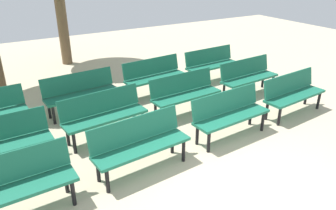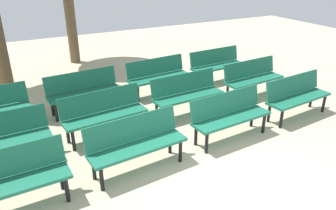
{
  "view_description": "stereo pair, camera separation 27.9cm",
  "coord_description": "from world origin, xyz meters",
  "px_view_note": "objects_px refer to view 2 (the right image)",
  "views": [
    {
      "loc": [
        -2.93,
        -2.54,
        3.17
      ],
      "look_at": [
        0.0,
        2.42,
        0.55
      ],
      "focal_mm": 34.98,
      "sensor_mm": 36.0,
      "label": 1
    },
    {
      "loc": [
        -2.69,
        -2.68,
        3.17
      ],
      "look_at": [
        0.0,
        2.42,
        0.55
      ],
      "focal_mm": 34.98,
      "sensor_mm": 36.0,
      "label": 2
    }
  ],
  "objects_px": {
    "bench_r0_c2": "(229,113)",
    "bench_r1_c2": "(187,92)",
    "bench_r0_c3": "(297,94)",
    "bench_r2_c1": "(84,89)",
    "bench_r2_c3": "(217,63)",
    "bench_r2_c2": "(158,74)",
    "bench_r1_c1": "(104,111)",
    "bench_r1_c3": "(252,76)",
    "bench_r0_c1": "(136,141)",
    "bench_r0_c0": "(6,179)"
  },
  "relations": [
    {
      "from": "bench_r0_c2",
      "to": "bench_r1_c2",
      "type": "relative_size",
      "value": 1.0
    },
    {
      "from": "bench_r0_c3",
      "to": "bench_r2_c1",
      "type": "height_order",
      "value": "same"
    },
    {
      "from": "bench_r2_c1",
      "to": "bench_r2_c3",
      "type": "bearing_deg",
      "value": -0.58
    },
    {
      "from": "bench_r2_c1",
      "to": "bench_r2_c2",
      "type": "xyz_separation_m",
      "value": [
        1.91,
        0.16,
        0.0
      ]
    },
    {
      "from": "bench_r0_c3",
      "to": "bench_r2_c3",
      "type": "relative_size",
      "value": 1.01
    },
    {
      "from": "bench_r0_c2",
      "to": "bench_r1_c1",
      "type": "bearing_deg",
      "value": 146.38
    },
    {
      "from": "bench_r1_c3",
      "to": "bench_r1_c2",
      "type": "bearing_deg",
      "value": 179.76
    },
    {
      "from": "bench_r0_c1",
      "to": "bench_r2_c1",
      "type": "height_order",
      "value": "same"
    },
    {
      "from": "bench_r0_c0",
      "to": "bench_r1_c3",
      "type": "height_order",
      "value": "same"
    },
    {
      "from": "bench_r0_c2",
      "to": "bench_r2_c3",
      "type": "height_order",
      "value": "same"
    },
    {
      "from": "bench_r1_c3",
      "to": "bench_r1_c1",
      "type": "bearing_deg",
      "value": 179.52
    },
    {
      "from": "bench_r0_c2",
      "to": "bench_r0_c3",
      "type": "distance_m",
      "value": 1.85
    },
    {
      "from": "bench_r1_c1",
      "to": "bench_r2_c2",
      "type": "bearing_deg",
      "value": 32.69
    },
    {
      "from": "bench_r0_c0",
      "to": "bench_r2_c3",
      "type": "distance_m",
      "value": 6.2
    },
    {
      "from": "bench_r0_c1",
      "to": "bench_r2_c2",
      "type": "xyz_separation_m",
      "value": [
        1.74,
        2.76,
        0.0
      ]
    },
    {
      "from": "bench_r0_c0",
      "to": "bench_r0_c1",
      "type": "height_order",
      "value": "same"
    },
    {
      "from": "bench_r1_c2",
      "to": "bench_r2_c1",
      "type": "xyz_separation_m",
      "value": [
        -1.93,
        1.19,
        0.0
      ]
    },
    {
      "from": "bench_r1_c1",
      "to": "bench_r2_c2",
      "type": "relative_size",
      "value": 1.0
    },
    {
      "from": "bench_r1_c1",
      "to": "bench_r1_c3",
      "type": "xyz_separation_m",
      "value": [
        3.84,
        0.23,
        0.0
      ]
    },
    {
      "from": "bench_r0_c3",
      "to": "bench_r2_c3",
      "type": "xyz_separation_m",
      "value": [
        -0.21,
        2.61,
        0.0
      ]
    },
    {
      "from": "bench_r0_c2",
      "to": "bench_r2_c2",
      "type": "bearing_deg",
      "value": 90.5
    },
    {
      "from": "bench_r2_c1",
      "to": "bench_r0_c2",
      "type": "bearing_deg",
      "value": -53.8
    },
    {
      "from": "bench_r2_c3",
      "to": "bench_r0_c1",
      "type": "bearing_deg",
      "value": -145.08
    },
    {
      "from": "bench_r0_c0",
      "to": "bench_r0_c3",
      "type": "xyz_separation_m",
      "value": [
        5.68,
        0.31,
        0.0
      ]
    },
    {
      "from": "bench_r2_c3",
      "to": "bench_r1_c3",
      "type": "bearing_deg",
      "value": -87.06
    },
    {
      "from": "bench_r2_c2",
      "to": "bench_r2_c3",
      "type": "xyz_separation_m",
      "value": [
        1.83,
        0.07,
        0.0
      ]
    },
    {
      "from": "bench_r1_c1",
      "to": "bench_r2_c1",
      "type": "height_order",
      "value": "same"
    },
    {
      "from": "bench_r1_c3",
      "to": "bench_r2_c3",
      "type": "height_order",
      "value": "same"
    },
    {
      "from": "bench_r0_c3",
      "to": "bench_r1_c3",
      "type": "xyz_separation_m",
      "value": [
        -0.06,
        1.32,
        0.0
      ]
    },
    {
      "from": "bench_r0_c2",
      "to": "bench_r1_c3",
      "type": "xyz_separation_m",
      "value": [
        1.78,
        1.42,
        0.0
      ]
    },
    {
      "from": "bench_r0_c3",
      "to": "bench_r0_c2",
      "type": "bearing_deg",
      "value": 178.09
    },
    {
      "from": "bench_r1_c2",
      "to": "bench_r1_c3",
      "type": "xyz_separation_m",
      "value": [
        1.95,
        0.13,
        0.0
      ]
    },
    {
      "from": "bench_r2_c3",
      "to": "bench_r2_c1",
      "type": "bearing_deg",
      "value": -179.94
    },
    {
      "from": "bench_r0_c0",
      "to": "bench_r2_c1",
      "type": "height_order",
      "value": "same"
    },
    {
      "from": "bench_r0_c1",
      "to": "bench_r1_c1",
      "type": "distance_m",
      "value": 1.31
    },
    {
      "from": "bench_r0_c3",
      "to": "bench_r1_c1",
      "type": "height_order",
      "value": "same"
    },
    {
      "from": "bench_r2_c1",
      "to": "bench_r2_c2",
      "type": "bearing_deg",
      "value": 0.63
    },
    {
      "from": "bench_r0_c0",
      "to": "bench_r0_c2",
      "type": "bearing_deg",
      "value": 0.9
    },
    {
      "from": "bench_r0_c0",
      "to": "bench_r2_c3",
      "type": "height_order",
      "value": "same"
    },
    {
      "from": "bench_r0_c1",
      "to": "bench_r2_c3",
      "type": "distance_m",
      "value": 4.56
    },
    {
      "from": "bench_r0_c1",
      "to": "bench_r0_c3",
      "type": "distance_m",
      "value": 3.79
    },
    {
      "from": "bench_r0_c0",
      "to": "bench_r2_c2",
      "type": "bearing_deg",
      "value": 35.8
    },
    {
      "from": "bench_r0_c3",
      "to": "bench_r2_c3",
      "type": "bearing_deg",
      "value": 89.76
    },
    {
      "from": "bench_r1_c3",
      "to": "bench_r0_c1",
      "type": "bearing_deg",
      "value": -161.55
    },
    {
      "from": "bench_r1_c3",
      "to": "bench_r2_c1",
      "type": "height_order",
      "value": "same"
    },
    {
      "from": "bench_r0_c3",
      "to": "bench_r1_c2",
      "type": "height_order",
      "value": "same"
    },
    {
      "from": "bench_r0_c1",
      "to": "bench_r0_c3",
      "type": "height_order",
      "value": "same"
    },
    {
      "from": "bench_r1_c2",
      "to": "bench_r1_c3",
      "type": "height_order",
      "value": "same"
    },
    {
      "from": "bench_r2_c2",
      "to": "bench_r2_c3",
      "type": "bearing_deg",
      "value": -2.92
    },
    {
      "from": "bench_r2_c1",
      "to": "bench_r0_c1",
      "type": "bearing_deg",
      "value": -90.48
    }
  ]
}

